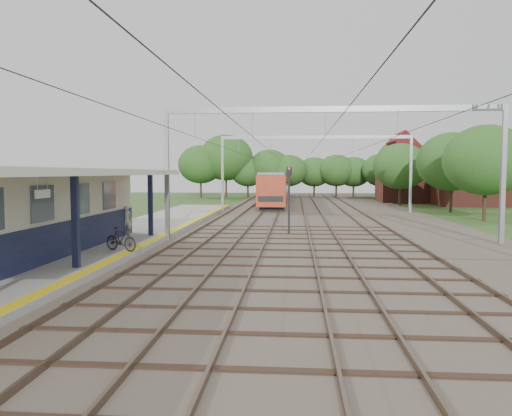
{
  "coord_description": "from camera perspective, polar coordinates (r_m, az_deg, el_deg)",
  "views": [
    {
      "loc": [
        1.72,
        -10.68,
        3.65
      ],
      "look_at": [
        -0.57,
        18.13,
        1.6
      ],
      "focal_mm": 35.0,
      "sensor_mm": 36.0,
      "label": 1
    }
  ],
  "objects": [
    {
      "name": "ground",
      "position": [
        11.41,
        -4.51,
        -14.6
      ],
      "size": [
        160.0,
        160.0,
        0.0
      ],
      "primitive_type": "plane",
      "color": "#2D4C1E",
      "rests_on": "ground"
    },
    {
      "name": "yellow_stripe",
      "position": [
        25.85,
        -11.16,
        -3.34
      ],
      "size": [
        0.45,
        52.0,
        0.01
      ],
      "primitive_type": "cube",
      "color": "yellow",
      "rests_on": "platform"
    },
    {
      "name": "rail_tracks",
      "position": [
        40.83,
        4.21,
        -0.84
      ],
      "size": [
        11.8,
        88.0,
        0.15
      ],
      "color": "brown",
      "rests_on": "ballast_bed"
    },
    {
      "name": "person",
      "position": [
        27.3,
        -14.59,
        -1.33
      ],
      "size": [
        0.65,
        0.5,
        1.59
      ],
      "primitive_type": "imported",
      "rotation": [
        0.0,
        0.0,
        3.36
      ],
      "color": "beige",
      "rests_on": "platform"
    },
    {
      "name": "bicycle",
      "position": [
        21.77,
        -15.18,
        -3.46
      ],
      "size": [
        1.72,
        1.14,
        1.01
      ],
      "primitive_type": "imported",
      "rotation": [
        0.0,
        0.0,
        1.13
      ],
      "color": "black",
      "rests_on": "platform"
    },
    {
      "name": "house_far",
      "position": [
        64.29,
        17.4,
        3.5
      ],
      "size": [
        8.0,
        6.12,
        8.66
      ],
      "color": "brown",
      "rests_on": "ground"
    },
    {
      "name": "tree_band",
      "position": [
        67.85,
        6.35,
        5.1
      ],
      "size": [
        31.72,
        30.88,
        8.82
      ],
      "color": "#382619",
      "rests_on": "ground"
    },
    {
      "name": "platform",
      "position": [
        26.57,
        -15.84,
        -3.61
      ],
      "size": [
        5.0,
        52.0,
        0.35
      ],
      "primitive_type": "cube",
      "color": "gray",
      "rests_on": "ground"
    },
    {
      "name": "canopy",
      "position": [
        19.19,
        -25.16,
        3.66
      ],
      "size": [
        6.4,
        20.0,
        3.44
      ],
      "color": "#13183D",
      "rests_on": "platform"
    },
    {
      "name": "station_building",
      "position": [
        20.67,
        -26.33,
        -0.81
      ],
      "size": [
        3.41,
        18.0,
        3.4
      ],
      "color": "beige",
      "rests_on": "platform"
    },
    {
      "name": "ballast_bed",
      "position": [
        40.9,
        7.71,
        -1.03
      ],
      "size": [
        18.0,
        90.0,
        0.1
      ],
      "primitive_type": "cube",
      "color": "#473D33",
      "rests_on": "ground"
    },
    {
      "name": "house_near",
      "position": [
        59.87,
        23.36,
        3.09
      ],
      "size": [
        7.0,
        6.12,
        7.89
      ],
      "color": "brown",
      "rests_on": "ground"
    },
    {
      "name": "signal_post",
      "position": [
        28.89,
        3.8,
        1.62
      ],
      "size": [
        0.31,
        0.29,
        3.98
      ],
      "rotation": [
        0.0,
        0.0,
        -0.33
      ],
      "color": "black",
      "rests_on": "ground"
    },
    {
      "name": "train",
      "position": [
        61.63,
        2.47,
        2.52
      ],
      "size": [
        2.72,
        33.84,
        3.58
      ],
      "color": "black",
      "rests_on": "ballast_bed"
    },
    {
      "name": "catenary_system",
      "position": [
        36.05,
        7.23,
        6.99
      ],
      "size": [
        17.22,
        88.0,
        7.0
      ],
      "color": "gray",
      "rests_on": "ground"
    }
  ]
}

